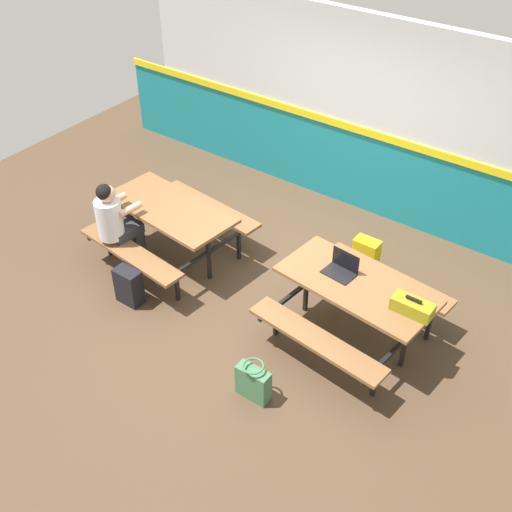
{
  "coord_description": "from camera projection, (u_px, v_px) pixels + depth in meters",
  "views": [
    {
      "loc": [
        3.24,
        -4.57,
        4.87
      ],
      "look_at": [
        0.0,
        -0.11,
        0.55
      ],
      "focal_mm": 44.53,
      "sensor_mm": 36.0,
      "label": 1
    }
  ],
  "objects": [
    {
      "name": "ground_plane",
      "position": [
        262.0,
        289.0,
        7.42
      ],
      "size": [
        10.0,
        10.0,
        0.02
      ],
      "primitive_type": "cube",
      "color": "#4C3826"
    },
    {
      "name": "accent_backdrop",
      "position": [
        364.0,
        121.0,
        8.05
      ],
      "size": [
        8.0,
        0.14,
        2.6
      ],
      "color": "teal",
      "rests_on": "ground"
    },
    {
      "name": "picnic_table_left",
      "position": [
        171.0,
        219.0,
        7.53
      ],
      "size": [
        1.68,
        1.7,
        0.74
      ],
      "color": "brown",
      "rests_on": "ground"
    },
    {
      "name": "picnic_table_right",
      "position": [
        355.0,
        296.0,
        6.44
      ],
      "size": [
        1.68,
        1.7,
        0.74
      ],
      "color": "brown",
      "rests_on": "ground"
    },
    {
      "name": "student_nearer",
      "position": [
        115.0,
        219.0,
        7.29
      ],
      "size": [
        0.39,
        0.54,
        1.21
      ],
      "color": "#2D2D38",
      "rests_on": "ground"
    },
    {
      "name": "laptop_dark",
      "position": [
        341.0,
        269.0,
        6.45
      ],
      "size": [
        0.34,
        0.25,
        0.22
      ],
      "color": "black",
      "rests_on": "picnic_table_right"
    },
    {
      "name": "toolbox_grey",
      "position": [
        412.0,
        307.0,
        5.97
      ],
      "size": [
        0.4,
        0.18,
        0.18
      ],
      "color": "olive",
      "rests_on": "picnic_table_right"
    },
    {
      "name": "backpack_dark",
      "position": [
        129.0,
        286.0,
        7.11
      ],
      "size": [
        0.3,
        0.22,
        0.44
      ],
      "color": "black",
      "rests_on": "ground"
    },
    {
      "name": "tote_bag_bright",
      "position": [
        253.0,
        382.0,
        6.05
      ],
      "size": [
        0.34,
        0.21,
        0.43
      ],
      "color": "#3F724C",
      "rests_on": "ground"
    },
    {
      "name": "satchel_spare",
      "position": [
        366.0,
        255.0,
        7.55
      ],
      "size": [
        0.3,
        0.22,
        0.44
      ],
      "color": "yellow",
      "rests_on": "ground"
    }
  ]
}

